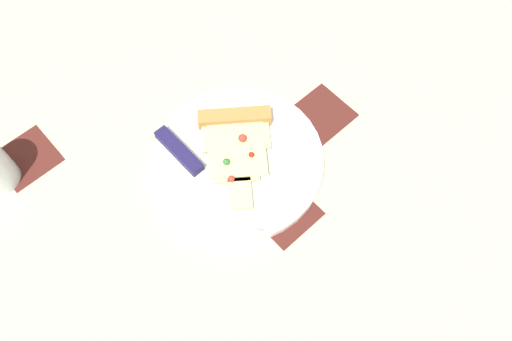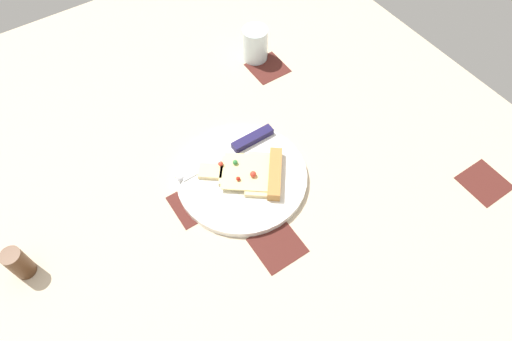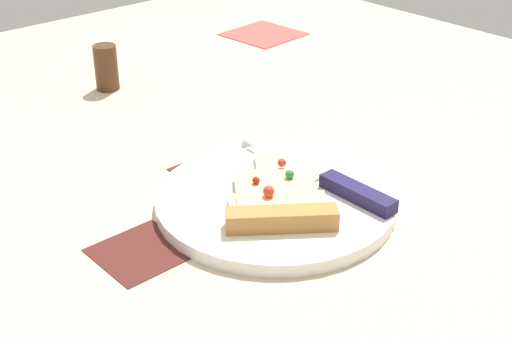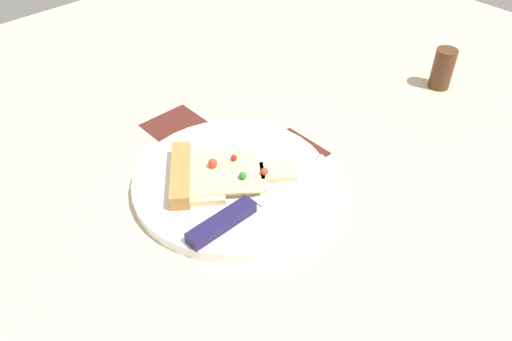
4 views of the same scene
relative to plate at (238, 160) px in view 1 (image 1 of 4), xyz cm
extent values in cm
cube|color=#C6B293|center=(9.63, -1.38, -2.29)|extent=(151.27, 151.27, 3.00)
cube|color=#4C1E19|center=(2.62, 16.94, -0.89)|extent=(9.00, 9.00, 0.20)
cube|color=#4C1E19|center=(11.42, -0.34, -0.89)|extent=(9.00, 9.00, 0.20)
cube|color=#4C1E19|center=(-23.92, -25.01, -0.89)|extent=(9.00, 9.00, 0.20)
cylinder|color=white|center=(0.00, 0.00, 0.00)|extent=(27.83, 27.83, 1.57)
cube|color=beige|center=(-3.16, 2.45, 1.29)|extent=(11.48, 12.37, 1.00)
cube|color=beige|center=(1.19, -0.92, 1.29)|extent=(8.83, 9.12, 1.00)
cube|color=beige|center=(5.14, -3.98, 1.29)|extent=(6.32, 6.03, 1.00)
cube|color=#EDD88C|center=(-0.79, 0.61, 1.94)|extent=(13.54, 13.39, 0.30)
cube|color=#B27A3D|center=(-5.54, 4.28, 1.89)|extent=(9.40, 11.08, 2.20)
sphere|color=red|center=(-1.37, 2.32, 2.74)|extent=(1.31, 1.31, 1.31)
sphere|color=red|center=(2.83, -3.70, 2.61)|extent=(1.05, 1.05, 1.05)
sphere|color=#2D7A38|center=(0.09, -2.34, 2.62)|extent=(1.07, 1.07, 1.07)
sphere|color=#B21E14|center=(1.74, 1.43, 2.53)|extent=(0.89, 0.89, 0.89)
cube|color=silver|center=(5.05, -6.23, 0.94)|extent=(12.01, 2.09, 0.30)
cone|color=silver|center=(11.04, -6.18, 0.94)|extent=(2.01, 2.01, 2.00)
cube|color=#1E1947|center=(-6.95, -6.31, 1.59)|extent=(10.02, 2.27, 1.60)
camera|label=1|loc=(31.07, -24.27, 73.97)|focal=36.38mm
camera|label=2|loc=(26.19, 44.72, 78.81)|focal=31.03mm
camera|label=3|loc=(-51.87, 49.44, 42.53)|focal=50.30mm
camera|label=4|loc=(-33.48, -41.57, 48.37)|focal=35.76mm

